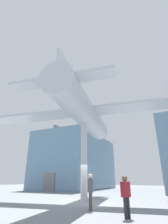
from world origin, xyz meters
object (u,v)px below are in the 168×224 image
(support_pylon_central, at_px, (84,160))
(suspended_airplane, at_px, (85,113))
(visitor_person, at_px, (90,189))
(visitor_second, at_px, (126,193))

(support_pylon_central, distance_m, suspended_airplane, 3.92)
(support_pylon_central, height_order, visitor_person, support_pylon_central)
(suspended_airplane, bearing_deg, support_pylon_central, -90.00)
(suspended_airplane, relative_size, visitor_person, 11.35)
(suspended_airplane, bearing_deg, visitor_person, -70.05)
(visitor_person, distance_m, visitor_second, 2.40)
(support_pylon_central, distance_m, visitor_person, 4.01)
(suspended_airplane, height_order, visitor_second, suspended_airplane)
(visitor_person, bearing_deg, support_pylon_central, 175.75)
(support_pylon_central, bearing_deg, visitor_person, -58.53)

